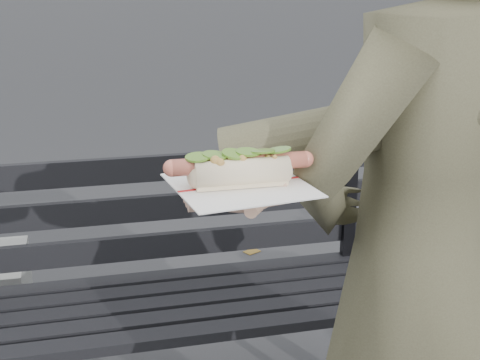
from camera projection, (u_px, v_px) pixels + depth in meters
The scene contains 3 objects.
park_bench at pixel (151, 278), 2.03m from camera, with size 1.50×0.44×0.88m.
person at pixel (416, 282), 1.26m from camera, with size 0.62×0.41×1.71m, color #45422E.
held_hotdog at pixel (339, 139), 1.08m from camera, with size 0.62×0.33×0.20m.
Camera 1 is at (-0.15, -0.86, 1.42)m, focal length 50.00 mm.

